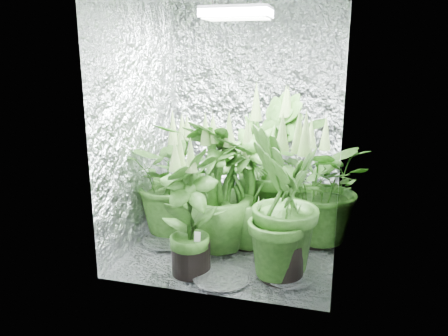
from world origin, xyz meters
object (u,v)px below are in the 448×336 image
(plant_b, at_px, (233,187))
(circulation_fan, at_px, (313,220))
(plant_h, at_px, (248,191))
(plant_d, at_px, (218,187))
(plant_g, at_px, (284,205))
(grow_lamp, at_px, (236,13))
(plant_c, at_px, (269,165))
(plant_e, at_px, (317,186))
(plant_f, at_px, (190,213))
(plant_a, at_px, (177,177))

(plant_b, height_order, circulation_fan, plant_b)
(plant_h, relative_size, circulation_fan, 2.94)
(plant_d, distance_m, plant_g, 0.66)
(grow_lamp, relative_size, plant_d, 0.45)
(grow_lamp, bearing_deg, plant_h, 16.10)
(plant_b, distance_m, plant_c, 0.39)
(plant_c, bearing_deg, plant_b, -171.55)
(plant_d, bearing_deg, plant_h, 31.85)
(plant_d, height_order, plant_h, plant_d)
(plant_e, bearing_deg, plant_h, -162.08)
(plant_e, height_order, plant_f, plant_e)
(plant_c, relative_size, plant_f, 1.28)
(plant_h, height_order, circulation_fan, plant_h)
(plant_a, bearing_deg, plant_g, -29.00)
(grow_lamp, bearing_deg, circulation_fan, 29.56)
(grow_lamp, bearing_deg, plant_c, 61.09)
(plant_f, height_order, plant_h, plant_h)
(plant_d, xyz_separation_m, plant_f, (-0.07, -0.44, -0.06))
(plant_f, distance_m, plant_h, 0.65)
(plant_e, height_order, circulation_fan, plant_e)
(grow_lamp, distance_m, plant_f, 1.48)
(plant_c, xyz_separation_m, circulation_fan, (0.39, -0.04, -0.46))
(plant_e, distance_m, circulation_fan, 0.39)
(plant_b, bearing_deg, plant_c, 8.45)
(plant_b, distance_m, plant_d, 0.46)
(plant_e, distance_m, plant_h, 0.56)
(plant_d, bearing_deg, plant_b, 88.63)
(plant_c, distance_m, circulation_fan, 0.60)
(plant_f, relative_size, plant_g, 0.86)
(plant_f, xyz_separation_m, plant_g, (0.64, 0.10, 0.08))
(plant_c, bearing_deg, plant_a, -159.00)
(plant_c, bearing_deg, circulation_fan, -5.58)
(plant_b, bearing_deg, grow_lamp, -72.41)
(grow_lamp, relative_size, plant_h, 0.48)
(plant_e, relative_size, circulation_fan, 3.04)
(plant_a, height_order, plant_e, plant_a)
(plant_f, bearing_deg, plant_a, 118.18)
(plant_a, xyz_separation_m, plant_h, (0.63, -0.07, -0.04))
(circulation_fan, bearing_deg, grow_lamp, -173.73)
(plant_d, bearing_deg, grow_lamp, 42.11)
(plant_a, distance_m, plant_c, 0.80)
(plant_c, bearing_deg, plant_h, -107.56)
(plant_b, xyz_separation_m, plant_d, (-0.01, -0.44, 0.13))
(circulation_fan, bearing_deg, plant_f, -154.91)
(plant_d, distance_m, plant_e, 0.81)
(plant_b, relative_size, plant_d, 0.78)
(plant_d, relative_size, plant_g, 0.95)
(grow_lamp, bearing_deg, plant_e, 17.63)
(plant_d, height_order, circulation_fan, plant_d)
(plant_f, xyz_separation_m, circulation_fan, (0.79, 0.89, -0.31))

